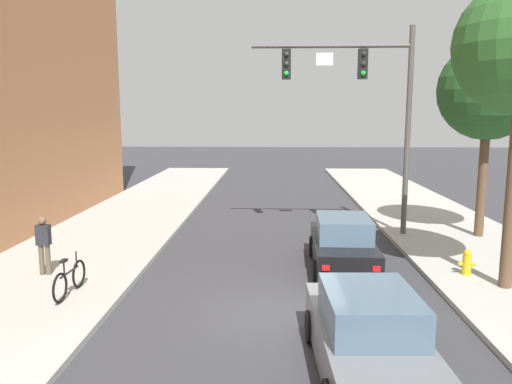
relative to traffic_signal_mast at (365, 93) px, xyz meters
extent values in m
plane|color=#38383D|center=(-3.01, -7.43, -5.30)|extent=(120.00, 120.00, 0.00)
cube|color=#B2AFA8|center=(-9.51, -7.43, -5.23)|extent=(5.00, 60.00, 0.15)
cylinder|color=#514C47|center=(1.59, 0.01, -1.40)|extent=(0.20, 0.20, 7.50)
cylinder|color=#514C47|center=(-1.24, 0.01, 1.65)|extent=(5.67, 0.14, 0.14)
cube|color=black|center=(-0.11, 0.01, 1.02)|extent=(0.32, 0.28, 1.05)
sphere|color=#2D2823|center=(-0.11, -0.14, 1.35)|extent=(0.18, 0.18, 0.18)
sphere|color=#2D2823|center=(-0.11, -0.14, 1.02)|extent=(0.18, 0.18, 0.18)
sphere|color=green|center=(-0.11, -0.14, 0.69)|extent=(0.18, 0.18, 0.18)
cube|color=black|center=(-2.83, 0.01, 1.02)|extent=(0.32, 0.28, 1.05)
sphere|color=#2D2823|center=(-2.83, -0.14, 1.35)|extent=(0.18, 0.18, 0.18)
sphere|color=#2D2823|center=(-2.83, -0.14, 1.02)|extent=(0.18, 0.18, 0.18)
sphere|color=green|center=(-2.83, -0.14, 0.69)|extent=(0.18, 0.18, 0.18)
cube|color=white|center=(-1.47, -0.01, 1.20)|extent=(0.60, 0.03, 0.44)
cube|color=black|center=(-1.21, -3.90, -4.74)|extent=(1.84, 4.26, 0.80)
cube|color=slate|center=(-1.22, -4.05, -4.02)|extent=(1.57, 2.05, 0.64)
cylinder|color=black|center=(-1.98, -2.57, -4.98)|extent=(0.24, 0.65, 0.64)
cylinder|color=black|center=(-0.36, -2.62, -4.98)|extent=(0.24, 0.65, 0.64)
cylinder|color=black|center=(-2.07, -5.17, -4.98)|extent=(0.24, 0.65, 0.64)
cylinder|color=black|center=(-0.45, -5.23, -4.98)|extent=(0.24, 0.65, 0.64)
cube|color=red|center=(-1.92, -5.99, -4.62)|extent=(0.20, 0.05, 0.14)
cube|color=red|center=(-0.65, -6.04, -4.62)|extent=(0.20, 0.05, 0.14)
cube|color=slate|center=(-1.63, -10.00, -4.74)|extent=(1.85, 4.26, 0.80)
cube|color=slate|center=(-1.63, -10.15, -4.02)|extent=(1.57, 2.05, 0.64)
cylinder|color=black|center=(-2.49, -8.72, -4.98)|extent=(0.24, 0.65, 0.64)
cylinder|color=black|center=(-0.87, -8.67, -4.98)|extent=(0.24, 0.65, 0.64)
cylinder|color=brown|center=(-9.67, -5.19, -4.73)|extent=(0.14, 0.14, 0.85)
cylinder|color=brown|center=(-9.49, -5.19, -4.73)|extent=(0.14, 0.14, 0.85)
cube|color=#26262D|center=(-9.58, -5.19, -4.02)|extent=(0.36, 0.22, 0.56)
sphere|color=brown|center=(-9.58, -5.19, -3.62)|extent=(0.22, 0.22, 0.22)
torus|color=black|center=(-8.24, -6.17, -4.79)|extent=(0.08, 0.72, 0.72)
torus|color=black|center=(-8.28, -7.22, -4.79)|extent=(0.08, 0.72, 0.72)
cylinder|color=black|center=(-8.26, -6.69, -4.57)|extent=(0.08, 0.95, 0.05)
cylinder|color=black|center=(-8.27, -6.96, -4.39)|extent=(0.04, 0.04, 0.35)
cylinder|color=black|center=(-8.24, -6.27, -4.37)|extent=(0.04, 0.04, 0.40)
cube|color=black|center=(-8.27, -6.96, -4.21)|extent=(0.13, 0.24, 0.06)
cylinder|color=gold|center=(2.09, -4.79, -4.88)|extent=(0.24, 0.24, 0.55)
sphere|color=gold|center=(2.09, -4.79, -4.54)|extent=(0.22, 0.22, 0.22)
cylinder|color=gold|center=(1.91, -4.79, -4.85)|extent=(0.12, 0.09, 0.09)
cylinder|color=gold|center=(2.27, -4.79, -4.85)|extent=(0.12, 0.09, 0.09)
cylinder|color=brown|center=(2.71, -5.75, -2.77)|extent=(0.32, 0.32, 4.77)
cylinder|color=brown|center=(4.26, -0.26, -3.19)|extent=(0.32, 0.32, 3.93)
sphere|color=#235123|center=(4.26, -0.26, 0.09)|extent=(3.49, 3.49, 3.49)
camera|label=1|loc=(-3.27, -18.09, -0.77)|focal=34.47mm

